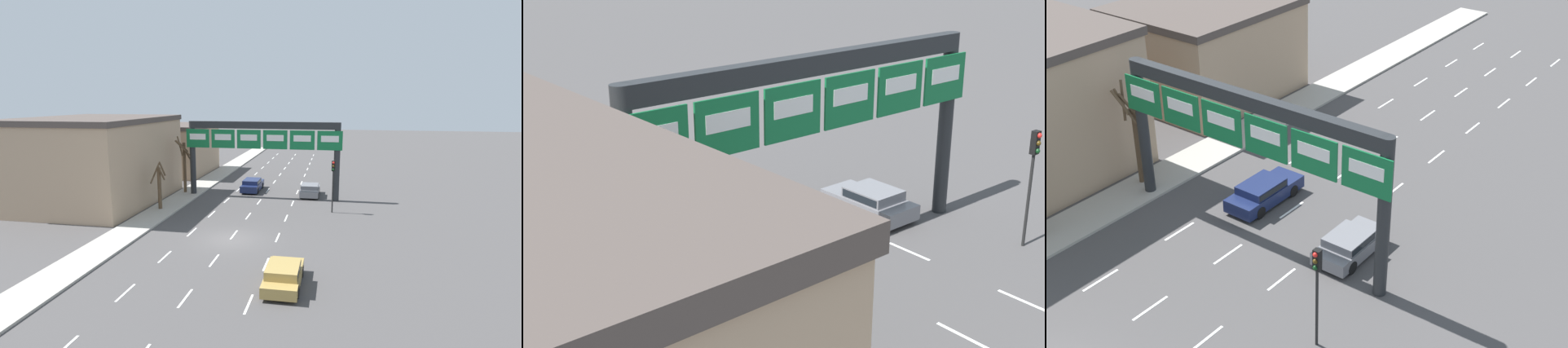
{
  "view_description": "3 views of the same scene",
  "coord_description": "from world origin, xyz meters",
  "views": [
    {
      "loc": [
        7.3,
        -27.12,
        9.98
      ],
      "look_at": [
        0.27,
        10.46,
        2.91
      ],
      "focal_mm": 28.0,
      "sensor_mm": 36.0,
      "label": 1
    },
    {
      "loc": [
        -16.62,
        -5.18,
        12.17
      ],
      "look_at": [
        -0.53,
        13.92,
        3.25
      ],
      "focal_mm": 50.0,
      "sensor_mm": 36.0,
      "label": 2
    },
    {
      "loc": [
        20.17,
        -9.65,
        20.43
      ],
      "look_at": [
        1.85,
        14.91,
        3.3
      ],
      "focal_mm": 50.0,
      "sensor_mm": 36.0,
      "label": 3
    }
  ],
  "objects": [
    {
      "name": "building_far",
      "position": [
        -14.61,
        25.11,
        3.31
      ],
      "size": [
        9.81,
        11.2,
        6.6
      ],
      "color": "tan",
      "rests_on": "ground_plane"
    },
    {
      "name": "tree_bare_second",
      "position": [
        -8.48,
        13.1,
        3.35
      ],
      "size": [
        1.75,
        1.28,
        5.99
      ],
      "color": "brown",
      "rests_on": "sidewalk_left"
    },
    {
      "name": "car_navy",
      "position": [
        -1.67,
        15.73,
        0.72
      ],
      "size": [
        1.86,
        4.64,
        1.33
      ],
      "color": "#19234C",
      "rests_on": "ground_plane"
    },
    {
      "name": "sign_gantry",
      "position": [
        0.0,
        12.79,
        5.79
      ],
      "size": [
        15.75,
        0.7,
        7.76
      ],
      "color": "#232628",
      "rests_on": "ground_plane"
    },
    {
      "name": "car_grey",
      "position": [
        4.75,
        14.45,
        0.69
      ],
      "size": [
        1.91,
        4.09,
        1.27
      ],
      "color": "slate",
      "rests_on": "ground_plane"
    },
    {
      "name": "traffic_light_near_gantry",
      "position": [
        7.11,
        8.47,
        3.33
      ],
      "size": [
        0.3,
        0.35,
        4.67
      ],
      "color": "black",
      "rests_on": "ground_plane"
    },
    {
      "name": "lane_dashes",
      "position": [
        -0.0,
        13.5,
        0.01
      ],
      "size": [
        6.72,
        67.0,
        0.01
      ],
      "color": "white",
      "rests_on": "ground_plane"
    }
  ]
}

